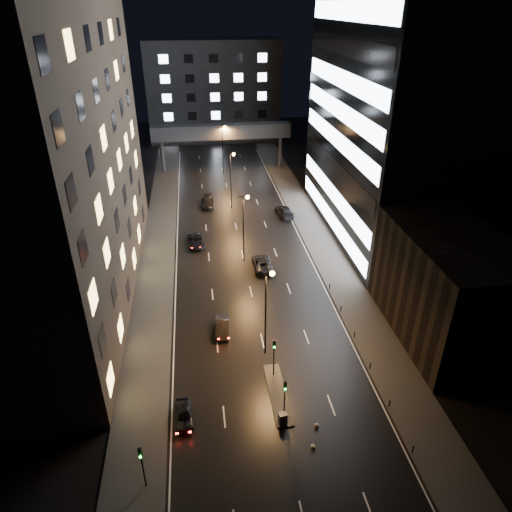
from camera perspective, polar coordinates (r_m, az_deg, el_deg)
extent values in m
plane|color=black|center=(76.75, -2.53, 3.76)|extent=(160.00, 160.00, 0.00)
cube|color=#383533|center=(72.27, -12.05, 1.48)|extent=(5.00, 110.00, 0.15)
cube|color=#383533|center=(74.35, 7.49, 2.71)|extent=(5.00, 110.00, 0.15)
cube|color=#2D2319|center=(57.05, -25.06, 13.49)|extent=(15.00, 48.00, 40.00)
cube|color=black|center=(53.40, 22.80, -3.58)|extent=(10.00, 18.00, 12.00)
cube|color=black|center=(72.89, 18.62, 19.58)|extent=(20.00, 36.00, 45.00)
cube|color=#333335|center=(128.87, -5.34, 19.92)|extent=(34.00, 14.00, 25.00)
cube|color=#333335|center=(102.23, -4.34, 15.27)|extent=(30.00, 3.00, 3.00)
cylinder|color=#333335|center=(103.59, -11.59, 12.09)|extent=(0.80, 0.80, 7.00)
cylinder|color=#333335|center=(105.10, 3.03, 12.87)|extent=(0.80, 0.80, 7.00)
cube|color=#383533|center=(45.61, 2.74, -16.81)|extent=(1.60, 8.00, 0.15)
cylinder|color=black|center=(46.11, 2.23, -13.02)|extent=(0.12, 0.12, 3.50)
cube|color=black|center=(44.67, 2.29, -10.93)|extent=(0.28, 0.22, 0.90)
sphere|color=#0CFF33|center=(44.74, 2.31, -11.32)|extent=(0.18, 0.18, 0.18)
cylinder|color=black|center=(42.27, 3.56, -17.97)|extent=(0.12, 0.12, 3.50)
cube|color=black|center=(40.69, 3.66, -15.86)|extent=(0.28, 0.22, 0.90)
sphere|color=#0CFF33|center=(40.79, 3.69, -16.28)|extent=(0.18, 0.18, 0.18)
cylinder|color=black|center=(39.10, -13.87, -24.75)|extent=(0.12, 0.12, 3.50)
cube|color=black|center=(37.37, -14.29, -22.73)|extent=(0.28, 0.22, 0.90)
sphere|color=#0CFF33|center=(37.50, -14.26, -23.17)|extent=(0.18, 0.18, 0.18)
cylinder|color=black|center=(42.98, 19.02, -21.95)|extent=(0.12, 0.12, 0.90)
cylinder|color=black|center=(45.86, 16.33, -17.32)|extent=(0.12, 0.12, 0.90)
cylinder|color=black|center=(49.08, 14.08, -13.24)|extent=(0.12, 0.12, 0.90)
cylinder|color=black|center=(52.59, 12.19, -9.67)|extent=(0.12, 0.12, 0.90)
cylinder|color=black|center=(56.31, 10.57, -6.55)|extent=(0.12, 0.12, 0.90)
cylinder|color=black|center=(60.23, 9.18, -3.82)|extent=(0.12, 0.12, 0.90)
cylinder|color=black|center=(46.78, 1.21, -7.39)|extent=(0.18, 0.18, 10.00)
cylinder|color=black|center=(43.99, 1.27, -2.15)|extent=(1.20, 0.12, 0.12)
sphere|color=#FF9E38|center=(44.13, 2.04, -2.20)|extent=(0.50, 0.50, 0.50)
cylinder|color=black|center=(63.82, -1.57, 3.25)|extent=(0.18, 0.18, 10.00)
cylinder|color=black|center=(61.80, -1.64, 7.43)|extent=(1.20, 0.12, 0.12)
sphere|color=#FF9E38|center=(61.90, -1.08, 7.37)|extent=(0.50, 0.50, 0.50)
cylinder|color=black|center=(82.20, -3.16, 9.28)|extent=(0.18, 0.18, 10.00)
cylinder|color=black|center=(80.65, -3.26, 12.63)|extent=(1.20, 0.12, 0.12)
sphere|color=#FF9E38|center=(80.72, -2.82, 12.58)|extent=(0.50, 0.50, 0.50)
cylinder|color=black|center=(101.20, -4.19, 13.08)|extent=(0.18, 0.18, 10.00)
cylinder|color=black|center=(99.94, -4.29, 15.83)|extent=(1.20, 0.12, 0.12)
sphere|color=#FF9E38|center=(100.00, -3.93, 15.79)|extent=(0.50, 0.50, 0.50)
imported|color=black|center=(43.60, -9.03, -18.95)|extent=(1.81, 3.85, 1.27)
imported|color=black|center=(52.35, -4.25, -8.82)|extent=(1.88, 4.41, 1.41)
imported|color=black|center=(70.70, -7.54, 1.83)|extent=(2.77, 5.30, 1.42)
imported|color=black|center=(84.57, -6.08, 6.68)|extent=(2.39, 5.44, 1.55)
imported|color=black|center=(64.04, 0.81, -0.93)|extent=(2.55, 5.53, 1.54)
imported|color=black|center=(80.36, 3.57, 5.58)|extent=(2.85, 5.85, 1.64)
cube|color=#505053|center=(42.78, 3.35, -19.59)|extent=(0.80, 0.68, 1.12)
cone|color=orange|center=(41.71, 7.13, -22.52)|extent=(0.50, 0.50, 0.53)
cone|color=orange|center=(43.15, 7.60, -20.24)|extent=(0.44, 0.44, 0.51)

